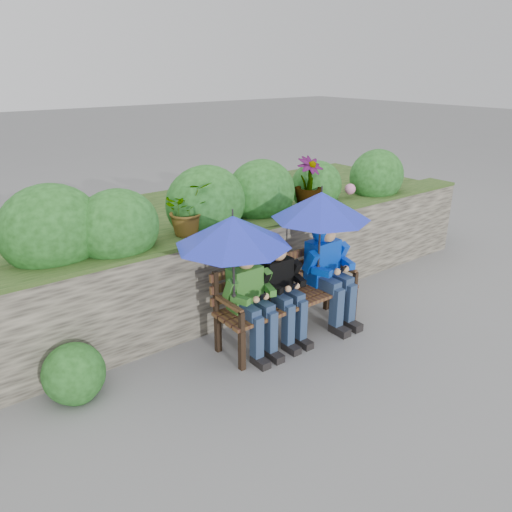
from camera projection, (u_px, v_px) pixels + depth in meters
ground at (262, 347)px, 4.99m from camera, size 60.00×60.00×0.00m
garden_backdrop at (178, 248)px, 5.97m from camera, size 8.00×2.86×1.73m
park_bench at (285, 292)px, 5.08m from camera, size 1.60×0.47×0.84m
boy_left at (251, 297)px, 4.72m from camera, size 0.47×0.55×1.06m
boy_middle at (282, 287)px, 4.94m from camera, size 0.46×0.54×1.04m
boy_right at (328, 265)px, 5.28m from camera, size 0.53×0.64×1.13m
umbrella_left at (233, 231)px, 4.32m from camera, size 1.04×1.04×0.84m
umbrella_right at (321, 205)px, 4.91m from camera, size 0.99×0.99×0.87m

